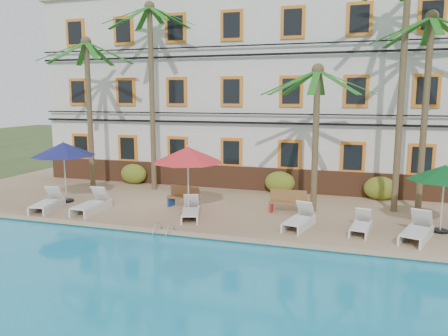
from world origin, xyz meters
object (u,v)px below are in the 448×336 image
(lounger_a, at_px, (48,203))
(palm_b, at_px, (151,73))
(lounger_d, at_px, (299,220))
(umbrella_red, at_px, (188,155))
(palm_d, at_px, (404,56))
(lounger_c, at_px, (191,211))
(bench_left, at_px, (184,197))
(palm_e, at_px, (427,85))
(pool_ladder, at_px, (164,234))
(umbrella_green, at_px, (445,173))
(lounger_b, at_px, (92,204))
(palm_a, at_px, (89,92))
(lounger_f, at_px, (417,231))
(umbrella_blue, at_px, (64,150))
(lounger_e, at_px, (361,225))
(palm_c, at_px, (316,115))
(bench_right, at_px, (288,201))

(lounger_a, bearing_deg, palm_b, 64.31)
(lounger_a, xyz_separation_m, lounger_d, (10.52, 0.66, -0.01))
(umbrella_red, distance_m, lounger_a, 6.44)
(palm_d, relative_size, lounger_c, 5.15)
(lounger_a, distance_m, bench_left, 5.76)
(palm_e, height_order, pool_ladder, palm_e)
(umbrella_green, relative_size, bench_left, 1.58)
(lounger_c, bearing_deg, palm_b, 130.32)
(lounger_a, xyz_separation_m, lounger_b, (1.97, 0.30, 0.01))
(palm_a, xyz_separation_m, pool_ladder, (6.46, -5.38, -4.94))
(lounger_f, xyz_separation_m, bench_left, (-9.09, 1.64, 0.16))
(umbrella_blue, bearing_deg, lounger_e, -3.34)
(umbrella_green, bearing_deg, lounger_f, -127.97)
(palm_a, relative_size, pool_ladder, 10.24)
(palm_c, xyz_separation_m, lounger_e, (1.91, -2.39, -3.76))
(lounger_f, bearing_deg, palm_b, 158.75)
(lounger_a, bearing_deg, umbrella_red, 10.18)
(palm_c, relative_size, lounger_e, 3.47)
(lounger_e, bearing_deg, bench_left, 169.46)
(umbrella_blue, bearing_deg, lounger_c, -7.37)
(palm_a, xyz_separation_m, palm_d, (14.37, 0.25, 1.39))
(umbrella_blue, bearing_deg, palm_d, 10.67)
(umbrella_red, bearing_deg, palm_d, 20.83)
(palm_d, distance_m, lounger_b, 13.98)
(palm_d, xyz_separation_m, umbrella_green, (1.37, -2.54, -4.21))
(bench_left, bearing_deg, umbrella_blue, -173.73)
(lounger_e, xyz_separation_m, lounger_f, (1.78, -0.28, 0.05))
(umbrella_red, xyz_separation_m, bench_right, (3.79, 1.54, -1.97))
(palm_a, relative_size, palm_d, 0.76)
(palm_c, bearing_deg, bench_right, -154.15)
(umbrella_green, bearing_deg, lounger_e, -161.94)
(pool_ladder, bearing_deg, lounger_f, 12.98)
(palm_c, height_order, umbrella_blue, palm_c)
(lounger_c, bearing_deg, lounger_a, -174.30)
(lounger_c, bearing_deg, bench_right, 29.47)
(palm_d, height_order, lounger_f, palm_d)
(bench_left, distance_m, bench_right, 4.42)
(umbrella_blue, distance_m, pool_ladder, 7.32)
(lounger_b, height_order, pool_ladder, lounger_b)
(umbrella_blue, bearing_deg, lounger_b, -28.45)
(umbrella_red, bearing_deg, palm_e, 20.59)
(lounger_e, bearing_deg, umbrella_blue, 176.66)
(palm_d, relative_size, bench_left, 6.42)
(lounger_d, distance_m, bench_right, 2.10)
(palm_c, height_order, lounger_c, palm_c)
(lounger_a, bearing_deg, lounger_b, 8.51)
(palm_d, xyz_separation_m, umbrella_blue, (-14.16, -2.67, -3.93))
(palm_a, relative_size, lounger_a, 3.67)
(palm_a, xyz_separation_m, umbrella_red, (6.36, -2.80, -2.50))
(umbrella_blue, bearing_deg, palm_b, 54.29)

